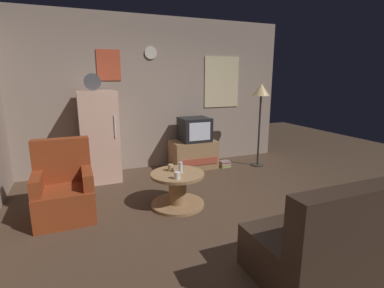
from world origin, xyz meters
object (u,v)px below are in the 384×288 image
at_px(fridge, 99,136).
at_px(standing_lamp, 261,96).
at_px(mug_ceramic_tan, 171,168).
at_px(tv_stand, 193,154).
at_px(crt_tv, 195,129).
at_px(book_stack, 225,164).
at_px(wine_glass, 181,167).
at_px(couch, 348,239).
at_px(mug_ceramic_white, 177,175).
at_px(armchair, 64,191).
at_px(coffee_table, 178,189).

height_order(fridge, standing_lamp, fridge).
xyz_separation_m(fridge, mug_ceramic_tan, (0.80, -1.35, -0.24)).
relative_size(tv_stand, crt_tv, 1.56).
relative_size(fridge, book_stack, 8.90).
height_order(wine_glass, couch, couch).
bearing_deg(standing_lamp, fridge, 173.42).
bearing_deg(couch, crt_tv, 91.29).
relative_size(mug_ceramic_white, couch, 0.05).
height_order(fridge, book_stack, fridge).
relative_size(fridge, armchair, 1.84).
height_order(mug_ceramic_white, armchair, armchair).
bearing_deg(coffee_table, book_stack, 42.24).
height_order(tv_stand, wine_glass, wine_glass).
relative_size(crt_tv, standing_lamp, 0.34).
height_order(coffee_table, couch, couch).
xyz_separation_m(fridge, tv_stand, (1.70, 0.02, -0.49)).
bearing_deg(mug_ceramic_tan, couch, -63.22).
xyz_separation_m(tv_stand, coffee_table, (-0.85, -1.49, -0.03)).
height_order(coffee_table, book_stack, coffee_table).
xyz_separation_m(crt_tv, mug_ceramic_tan, (-0.93, -1.37, -0.24)).
relative_size(tv_stand, armchair, 0.87).
distance_m(couch, book_stack, 3.21).
xyz_separation_m(armchair, couch, (2.35, -2.11, -0.03)).
bearing_deg(armchair, couch, -41.91).
bearing_deg(coffee_table, standing_lamp, 28.64).
height_order(crt_tv, wine_glass, crt_tv).
distance_m(tv_stand, coffee_table, 1.72).
relative_size(wine_glass, armchair, 0.16).
distance_m(coffee_table, mug_ceramic_tan, 0.31).
xyz_separation_m(tv_stand, standing_lamp, (1.23, -0.35, 1.09)).
bearing_deg(tv_stand, book_stack, -17.79).
relative_size(fridge, couch, 1.04).
relative_size(crt_tv, coffee_table, 0.75).
xyz_separation_m(wine_glass, armchair, (-1.45, 0.25, -0.20)).
bearing_deg(standing_lamp, coffee_table, -151.36).
xyz_separation_m(fridge, wine_glass, (0.89, -1.48, -0.21)).
xyz_separation_m(crt_tv, wine_glass, (-0.83, -1.49, -0.21)).
distance_m(crt_tv, book_stack, 0.91).
distance_m(fridge, coffee_table, 1.78).
relative_size(fridge, mug_ceramic_tan, 19.67).
distance_m(tv_stand, standing_lamp, 1.68).
relative_size(tv_stand, mug_ceramic_tan, 9.33).
distance_m(wine_glass, armchair, 1.48).
bearing_deg(standing_lamp, mug_ceramic_white, -148.01).
xyz_separation_m(standing_lamp, mug_ceramic_white, (-2.16, -1.35, -0.85)).
bearing_deg(tv_stand, wine_glass, -118.34).
bearing_deg(mug_ceramic_white, mug_ceramic_tan, 85.73).
distance_m(crt_tv, wine_glass, 1.72).
height_order(coffee_table, mug_ceramic_tan, mug_ceramic_tan).
height_order(tv_stand, couch, couch).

